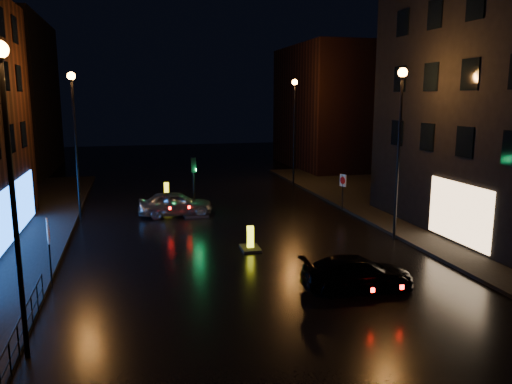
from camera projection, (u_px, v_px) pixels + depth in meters
ground at (279, 301)px, 17.42m from camera, size 120.00×120.00×0.00m
pavement_right at (474, 221)px, 28.38m from camera, size 12.00×44.00×0.15m
building_far_left at (2, 97)px, 45.62m from camera, size 8.00×16.00×14.00m
building_far_right at (331, 107)px, 50.38m from camera, size 8.00×14.00×12.00m
street_lamp_lnear at (9, 155)px, 12.60m from camera, size 0.44×0.44×8.37m
street_lamp_lfar at (74, 123)px, 27.85m from camera, size 0.44×0.44×8.37m
street_lamp_rnear at (400, 128)px, 23.97m from camera, size 0.44×0.44×8.37m
street_lamp_rfar at (294, 116)px, 39.21m from camera, size 0.44×0.44×8.37m
traffic_signal at (194, 206)px, 30.38m from camera, size 1.40×2.40×3.45m
guard_railing at (25, 317)px, 14.41m from camera, size 0.05×6.04×1.00m
silver_hatchback at (175, 204)px, 29.83m from camera, size 4.37×1.76×1.49m
dark_sedan at (357, 273)px, 18.43m from camera, size 4.33×2.07×1.22m
bollard_near at (250, 244)px, 23.29m from camera, size 0.89×1.31×1.12m
bollard_far at (167, 195)px, 35.19m from camera, size 1.25×1.49×1.11m
road_sign_left at (48, 237)px, 18.35m from camera, size 0.19×0.63×2.60m
road_sign_right at (343, 184)px, 30.98m from camera, size 0.23×0.54×2.30m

